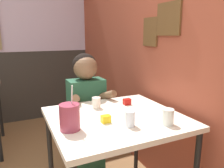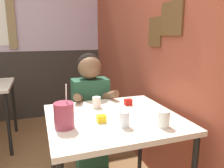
% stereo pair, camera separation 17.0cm
% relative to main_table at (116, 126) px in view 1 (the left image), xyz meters
% --- Properties ---
extents(brick_wall_right, '(0.08, 4.56, 2.70)m').
position_rel_main_table_xyz_m(brick_wall_right, '(0.55, 0.99, 0.65)').
color(brick_wall_right, brown).
rests_on(brick_wall_right, ground_plane).
extents(back_wall, '(5.40, 0.09, 2.70)m').
position_rel_main_table_xyz_m(back_wall, '(-0.69, 2.30, 0.65)').
color(back_wall, silver).
rests_on(back_wall, ground_plane).
extents(main_table, '(0.92, 0.85, 0.78)m').
position_rel_main_table_xyz_m(main_table, '(0.00, 0.00, 0.00)').
color(main_table, beige).
rests_on(main_table, ground_plane).
extents(person_seated, '(0.42, 0.42, 1.19)m').
position_rel_main_table_xyz_m(person_seated, '(-0.03, 0.59, -0.06)').
color(person_seated, '#235138').
rests_on(person_seated, ground_plane).
extents(cocktail_pitcher, '(0.12, 0.12, 0.28)m').
position_rel_main_table_xyz_m(cocktail_pitcher, '(-0.36, -0.09, 0.16)').
color(cocktail_pitcher, '#99384C').
rests_on(cocktail_pitcher, main_table).
extents(glass_near_pitcher, '(0.07, 0.07, 0.10)m').
position_rel_main_table_xyz_m(glass_near_pitcher, '(0.00, -0.20, 0.12)').
color(glass_near_pitcher, silver).
rests_on(glass_near_pitcher, main_table).
extents(glass_center, '(0.08, 0.08, 0.11)m').
position_rel_main_table_xyz_m(glass_center, '(0.24, -0.28, 0.13)').
color(glass_center, silver).
rests_on(glass_center, main_table).
extents(glass_far_side, '(0.07, 0.07, 0.09)m').
position_rel_main_table_xyz_m(glass_far_side, '(-0.06, 0.23, 0.12)').
color(glass_far_side, silver).
rests_on(glass_far_side, main_table).
extents(condiment_ketchup, '(0.06, 0.04, 0.05)m').
position_rel_main_table_xyz_m(condiment_ketchup, '(0.20, 0.20, 0.10)').
color(condiment_ketchup, '#B7140F').
rests_on(condiment_ketchup, main_table).
extents(condiment_mustard, '(0.06, 0.04, 0.05)m').
position_rel_main_table_xyz_m(condiment_mustard, '(-0.11, -0.08, 0.10)').
color(condiment_mustard, yellow).
rests_on(condiment_mustard, main_table).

